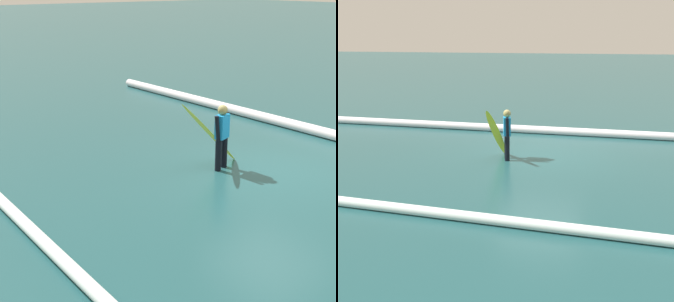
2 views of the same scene
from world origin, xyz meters
The scene contains 4 objects.
ground_plane centered at (0.00, 0.00, 0.00)m, with size 180.83×180.83×0.00m, color #1D4B4F.
surfer centered at (0.83, 0.87, 0.82)m, with size 0.30×0.57×1.47m.
surfboard centered at (1.12, 0.96, 0.78)m, with size 0.33×1.61×1.58m.
wave_crest_midground centered at (-1.77, 5.62, 0.11)m, with size 0.21×0.21×14.77m, color white.
Camera 1 is at (-6.90, 8.41, 3.98)m, focal length 54.31 mm.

